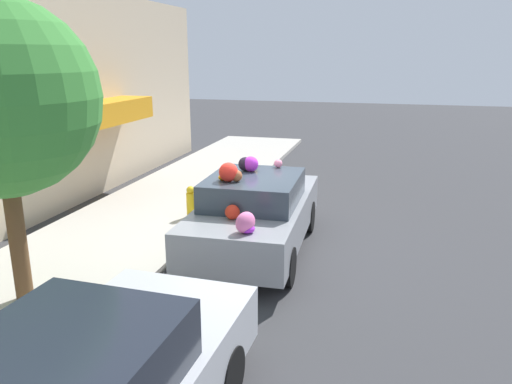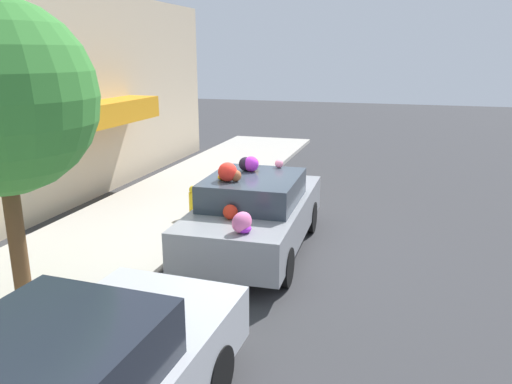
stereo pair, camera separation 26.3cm
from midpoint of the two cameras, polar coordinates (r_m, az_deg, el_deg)
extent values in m
plane|color=#38383A|center=(9.47, -0.18, -6.62)|extent=(60.00, 60.00, 0.00)
cube|color=#B2ADA3|center=(10.50, -14.46, -4.48)|extent=(24.00, 3.20, 0.13)
cube|color=#C6B293|center=(11.30, -25.28, 8.91)|extent=(18.00, 0.30, 5.11)
cube|color=orange|center=(13.03, -15.56, 8.83)|extent=(3.23, 0.90, 0.55)
cylinder|color=brown|center=(7.84, -24.88, -4.27)|extent=(0.24, 0.24, 1.97)
cylinder|color=gold|center=(10.91, -6.46, -1.44)|extent=(0.20, 0.20, 0.55)
sphere|color=gold|center=(10.82, -6.51, 0.26)|extent=(0.18, 0.18, 0.18)
cube|color=gray|center=(9.19, 0.82, -2.91)|extent=(4.21, 1.92, 0.68)
cube|color=#333D47|center=(8.87, 0.57, 0.31)|extent=(1.92, 1.63, 0.47)
cylinder|color=black|center=(10.69, -1.78, -2.18)|extent=(0.64, 0.20, 0.64)
cylinder|color=black|center=(10.36, 6.99, -2.88)|extent=(0.64, 0.20, 0.64)
cylinder|color=black|center=(8.41, -6.87, -7.34)|extent=(0.64, 0.20, 0.64)
cylinder|color=black|center=(7.98, 4.32, -8.56)|extent=(0.64, 0.20, 0.64)
ellipsoid|color=orange|center=(9.54, 0.26, 3.44)|extent=(0.33, 0.34, 0.19)
sphere|color=red|center=(8.44, -2.38, 2.30)|extent=(0.44, 0.44, 0.33)
ellipsoid|color=pink|center=(7.39, -0.60, -3.49)|extent=(0.43, 0.36, 0.32)
sphere|color=red|center=(8.00, -2.01, -2.29)|extent=(0.31, 0.31, 0.24)
ellipsoid|color=orange|center=(8.58, -3.05, 1.74)|extent=(0.21, 0.18, 0.10)
ellipsoid|color=purple|center=(7.41, -0.38, -4.20)|extent=(0.25, 0.23, 0.13)
ellipsoid|color=pink|center=(10.44, 4.55, 1.98)|extent=(0.25, 0.34, 0.26)
sphere|color=blue|center=(10.01, -0.25, 1.30)|extent=(0.27, 0.27, 0.21)
ellipsoid|color=purple|center=(9.16, 0.26, 3.22)|extent=(0.39, 0.40, 0.28)
sphere|color=pink|center=(9.49, 3.45, 3.25)|extent=(0.22, 0.22, 0.16)
sphere|color=brown|center=(8.44, -1.46, 1.87)|extent=(0.25, 0.25, 0.20)
sphere|color=black|center=(9.21, -0.36, 3.22)|extent=(0.35, 0.35, 0.26)
cube|color=#1E232D|center=(4.33, -22.33, -18.79)|extent=(2.08, 1.60, 0.54)
cylinder|color=black|center=(6.26, -17.57, -16.58)|extent=(0.64, 0.20, 0.64)
cylinder|color=black|center=(5.58, -3.20, -20.16)|extent=(0.64, 0.20, 0.64)
camera|label=1|loc=(0.13, -89.17, 0.23)|focal=35.00mm
camera|label=2|loc=(0.13, 90.83, -0.23)|focal=35.00mm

